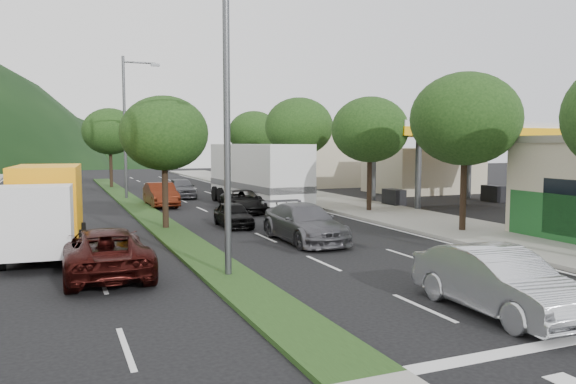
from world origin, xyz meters
name	(u,v)px	position (x,y,z in m)	size (l,w,h in m)	color
ground	(367,384)	(0.00, 0.00, 0.00)	(160.00, 160.00, 0.00)	black
sidewalk_right	(336,202)	(12.50, 25.00, 0.07)	(5.00, 90.00, 0.15)	gray
median	(136,206)	(0.00, 28.00, 0.06)	(1.60, 56.00, 0.12)	#1C3513
gas_canopy	(447,133)	(19.00, 22.00, 4.65)	(12.20, 8.20, 5.25)	silver
bldg_right_far	(311,157)	(19.50, 44.00, 2.60)	(10.00, 16.00, 5.20)	#C0B899
tree_r_b	(465,119)	(12.00, 12.00, 5.04)	(4.80, 4.80, 6.94)	black
tree_r_c	(370,130)	(12.00, 20.00, 4.75)	(4.40, 4.40, 6.48)	black
tree_r_d	(299,127)	(12.00, 30.00, 5.18)	(5.00, 5.00, 7.17)	black
tree_r_e	(254,133)	(12.00, 40.00, 4.89)	(4.60, 4.60, 6.71)	black
tree_med_near	(164,133)	(0.00, 18.00, 4.43)	(4.00, 4.00, 6.02)	black
tree_med_far	(110,131)	(0.00, 44.00, 5.01)	(4.80, 4.80, 6.94)	black
streetlight_near	(233,88)	(0.21, 8.00, 5.58)	(2.60, 0.25, 10.00)	#47494C
streetlight_mid	(128,120)	(0.21, 33.00, 5.58)	(2.60, 0.25, 10.00)	#47494C
sedan_silver	(498,281)	(4.83, 2.21, 0.77)	(1.64, 4.70, 1.55)	#B8BBC1
suv_maroon	(105,252)	(-3.34, 9.72, 0.73)	(2.43, 5.28, 1.47)	black
car_queue_a	(233,214)	(3.17, 17.76, 0.59)	(1.40, 3.48, 1.19)	black
car_queue_b	(304,223)	(4.63, 12.76, 0.76)	(2.13, 5.24, 1.52)	#515056
car_queue_c	(161,195)	(1.50, 27.76, 0.75)	(1.58, 4.54, 1.50)	#551D0E
car_queue_d	(243,201)	(5.28, 22.76, 0.65)	(2.15, 4.66, 1.29)	black
car_queue_e	(181,188)	(3.87, 32.82, 0.73)	(1.73, 4.31, 1.47)	#48484C
box_truck	(46,213)	(-5.00, 14.03, 1.49)	(2.95, 6.58, 3.16)	white
motorhome	(258,173)	(7.23, 25.66, 2.09)	(3.72, 10.37, 3.92)	silver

